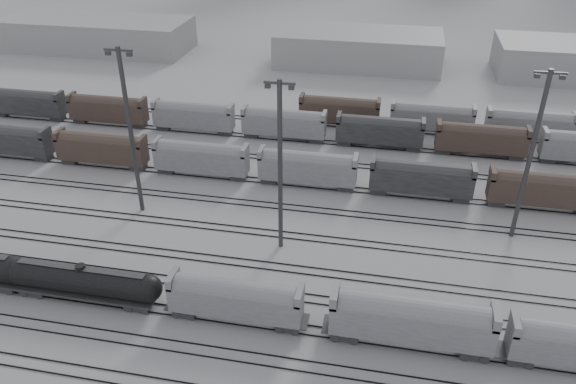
% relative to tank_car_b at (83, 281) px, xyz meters
% --- Properties ---
extents(ground, '(900.00, 900.00, 0.00)m').
position_rel_tank_car_b_xyz_m(ground, '(12.23, -1.00, -2.67)').
color(ground, '#A8A8AD').
rests_on(ground, ground).
extents(tracks, '(220.00, 71.50, 0.16)m').
position_rel_tank_car_b_xyz_m(tracks, '(12.23, 16.50, -2.59)').
color(tracks, black).
rests_on(tracks, ground).
extents(tank_car_b, '(18.69, 3.12, 4.62)m').
position_rel_tank_car_b_xyz_m(tank_car_b, '(0.00, 0.00, 0.00)').
color(tank_car_b, black).
rests_on(tank_car_b, ground).
extents(hopper_car_a, '(14.50, 2.88, 5.18)m').
position_rel_tank_car_b_xyz_m(hopper_car_a, '(17.71, 0.00, 0.53)').
color(hopper_car_a, black).
rests_on(hopper_car_a, ground).
extents(hopper_car_b, '(16.38, 3.25, 5.86)m').
position_rel_tank_car_b_xyz_m(hopper_car_b, '(36.05, 0.00, 0.95)').
color(hopper_car_b, black).
rests_on(hopper_car_b, ground).
extents(light_mast_b, '(3.79, 0.61, 23.71)m').
position_rel_tank_car_b_xyz_m(light_mast_b, '(-1.89, 19.33, 9.90)').
color(light_mast_b, '#39393C').
rests_on(light_mast_b, ground).
extents(light_mast_c, '(3.61, 0.58, 22.54)m').
position_rel_tank_car_b_xyz_m(light_mast_c, '(19.52, 14.57, 9.28)').
color(light_mast_c, '#39393C').
rests_on(light_mast_c, ground).
extents(light_mast_d, '(3.67, 0.59, 22.96)m').
position_rel_tank_car_b_xyz_m(light_mast_d, '(49.37, 22.90, 9.51)').
color(light_mast_d, '#39393C').
rests_on(light_mast_d, ground).
extents(bg_string_near, '(151.00, 3.00, 5.60)m').
position_rel_tank_car_b_xyz_m(bg_string_near, '(20.23, 31.00, 0.13)').
color(bg_string_near, gray).
rests_on(bg_string_near, ground).
extents(bg_string_mid, '(151.00, 3.00, 5.60)m').
position_rel_tank_car_b_xyz_m(bg_string_mid, '(30.23, 47.00, 0.13)').
color(bg_string_mid, black).
rests_on(bg_string_mid, ground).
extents(bg_string_far, '(66.00, 3.00, 5.60)m').
position_rel_tank_car_b_xyz_m(bg_string_far, '(47.73, 55.00, 0.13)').
color(bg_string_far, '#46332C').
rests_on(bg_string_far, ground).
extents(warehouse_left, '(50.00, 18.00, 8.00)m').
position_rel_tank_car_b_xyz_m(warehouse_left, '(-47.77, 94.00, 1.33)').
color(warehouse_left, '#A0A0A3').
rests_on(warehouse_left, ground).
extents(warehouse_mid, '(40.00, 18.00, 8.00)m').
position_rel_tank_car_b_xyz_m(warehouse_mid, '(22.23, 94.00, 1.33)').
color(warehouse_mid, '#A0A0A3').
rests_on(warehouse_mid, ground).
extents(warehouse_right, '(35.00, 18.00, 8.00)m').
position_rel_tank_car_b_xyz_m(warehouse_right, '(72.23, 94.00, 1.33)').
color(warehouse_right, '#A0A0A3').
rests_on(warehouse_right, ground).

